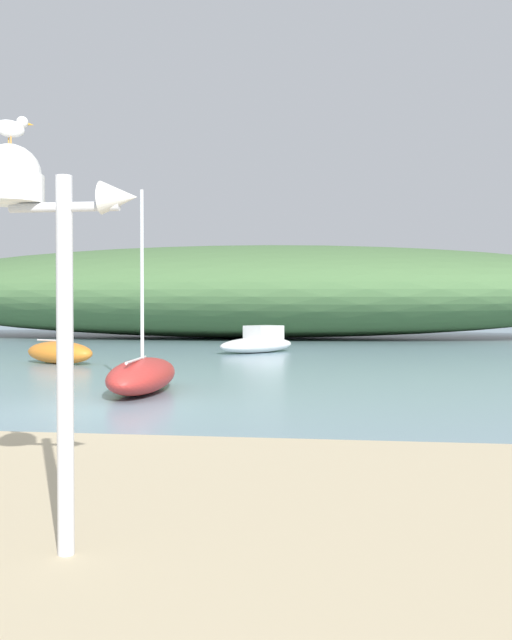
{
  "coord_description": "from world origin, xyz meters",
  "views": [
    {
      "loc": [
        4.75,
        -12.98,
        1.99
      ],
      "look_at": [
        2.14,
        6.31,
        1.58
      ],
      "focal_mm": 39.88,
      "sensor_mm": 36.0,
      "label": 1
    }
  ],
  "objects_px": {
    "sailboat_west_reach": "(142,375)",
    "motorboat_off_point": "(258,342)",
    "mast_structure": "(31,220)",
    "seagull_on_radar": "(12,127)",
    "sailboat_far_right": "(60,352)"
  },
  "relations": [
    {
      "from": "mast_structure",
      "to": "sailboat_far_right",
      "type": "relative_size",
      "value": 0.74
    },
    {
      "from": "mast_structure",
      "to": "seagull_on_radar",
      "type": "relative_size",
      "value": 11.17
    },
    {
      "from": "mast_structure",
      "to": "sailboat_west_reach",
      "type": "bearing_deg",
      "value": 102.75
    },
    {
      "from": "sailboat_west_reach",
      "to": "motorboat_off_point",
      "type": "distance_m",
      "value": 13.84
    },
    {
      "from": "sailboat_far_right",
      "to": "sailboat_west_reach",
      "type": "bearing_deg",
      "value": -55.06
    },
    {
      "from": "seagull_on_radar",
      "to": "sailboat_far_right",
      "type": "xyz_separation_m",
      "value": [
        -7.41,
        18.09,
        -2.87
      ]
    },
    {
      "from": "mast_structure",
      "to": "motorboat_off_point",
      "type": "height_order",
      "value": "mast_structure"
    },
    {
      "from": "mast_structure",
      "to": "sailboat_west_reach",
      "type": "xyz_separation_m",
      "value": [
        -2.44,
        10.78,
        -2.21
      ]
    },
    {
      "from": "mast_structure",
      "to": "motorboat_off_point",
      "type": "distance_m",
      "value": 24.75
    },
    {
      "from": "motorboat_off_point",
      "to": "seagull_on_radar",
      "type": "bearing_deg",
      "value": -86.62
    },
    {
      "from": "seagull_on_radar",
      "to": "sailboat_west_reach",
      "type": "distance_m",
      "value": 11.38
    },
    {
      "from": "seagull_on_radar",
      "to": "motorboat_off_point",
      "type": "height_order",
      "value": "seagull_on_radar"
    },
    {
      "from": "mast_structure",
      "to": "sailboat_far_right",
      "type": "xyz_separation_m",
      "value": [
        -7.55,
        18.1,
        -2.21
      ]
    },
    {
      "from": "mast_structure",
      "to": "seagull_on_radar",
      "type": "xyz_separation_m",
      "value": [
        -0.14,
        0.01,
        0.67
      ]
    },
    {
      "from": "sailboat_west_reach",
      "to": "motorboat_off_point",
      "type": "xyz_separation_m",
      "value": [
        0.84,
        13.82,
        0.03
      ]
    }
  ]
}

